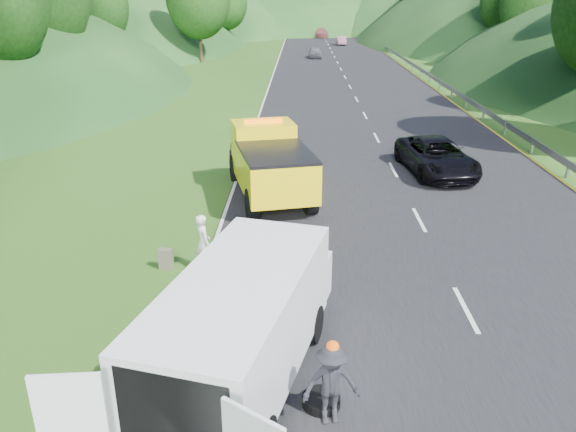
{
  "coord_description": "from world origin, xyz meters",
  "views": [
    {
      "loc": [
        -1.2,
        -14.32,
        7.41
      ],
      "look_at": [
        -1.54,
        1.03,
        1.3
      ],
      "focal_mm": 35.0,
      "sensor_mm": 36.0,
      "label": 1
    }
  ],
  "objects_px": {
    "white_van": "(244,322)",
    "suitcase": "(166,259)",
    "woman": "(205,270)",
    "child": "(290,286)",
    "spare_tire": "(321,406)",
    "worker": "(330,421)",
    "passing_suv": "(435,173)",
    "tow_truck": "(269,162)"
  },
  "relations": [
    {
      "from": "suitcase",
      "to": "spare_tire",
      "type": "bearing_deg",
      "value": -53.11
    },
    {
      "from": "white_van",
      "to": "child",
      "type": "bearing_deg",
      "value": 92.78
    },
    {
      "from": "suitcase",
      "to": "woman",
      "type": "bearing_deg",
      "value": -2.26
    },
    {
      "from": "white_van",
      "to": "passing_suv",
      "type": "relative_size",
      "value": 1.4
    },
    {
      "from": "white_van",
      "to": "woman",
      "type": "distance_m",
      "value": 5.38
    },
    {
      "from": "woman",
      "to": "child",
      "type": "distance_m",
      "value": 2.63
    },
    {
      "from": "white_van",
      "to": "suitcase",
      "type": "distance_m",
      "value": 5.78
    },
    {
      "from": "woman",
      "to": "suitcase",
      "type": "distance_m",
      "value": 1.16
    },
    {
      "from": "worker",
      "to": "suitcase",
      "type": "relative_size",
      "value": 2.67
    },
    {
      "from": "child",
      "to": "suitcase",
      "type": "bearing_deg",
      "value": -162.16
    },
    {
      "from": "tow_truck",
      "to": "child",
      "type": "relative_size",
      "value": 6.44
    },
    {
      "from": "tow_truck",
      "to": "worker",
      "type": "distance_m",
      "value": 12.72
    },
    {
      "from": "tow_truck",
      "to": "child",
      "type": "height_order",
      "value": "tow_truck"
    },
    {
      "from": "child",
      "to": "passing_suv",
      "type": "distance_m",
      "value": 12.1
    },
    {
      "from": "spare_tire",
      "to": "worker",
      "type": "bearing_deg",
      "value": -70.3
    },
    {
      "from": "woman",
      "to": "passing_suv",
      "type": "relative_size",
      "value": 0.31
    },
    {
      "from": "child",
      "to": "passing_suv",
      "type": "relative_size",
      "value": 0.2
    },
    {
      "from": "white_van",
      "to": "spare_tire",
      "type": "distance_m",
      "value": 2.2
    },
    {
      "from": "child",
      "to": "passing_suv",
      "type": "bearing_deg",
      "value": 91.4
    },
    {
      "from": "passing_suv",
      "to": "white_van",
      "type": "bearing_deg",
      "value": -123.52
    },
    {
      "from": "child",
      "to": "spare_tire",
      "type": "distance_m",
      "value": 4.82
    },
    {
      "from": "woman",
      "to": "worker",
      "type": "height_order",
      "value": "woman"
    },
    {
      "from": "suitcase",
      "to": "child",
      "type": "bearing_deg",
      "value": -14.45
    },
    {
      "from": "suitcase",
      "to": "spare_tire",
      "type": "distance_m",
      "value": 7.13
    },
    {
      "from": "spare_tire",
      "to": "suitcase",
      "type": "bearing_deg",
      "value": 126.89
    },
    {
      "from": "woman",
      "to": "white_van",
      "type": "bearing_deg",
      "value": 167.39
    },
    {
      "from": "white_van",
      "to": "child",
      "type": "xyz_separation_m",
      "value": [
        0.85,
        4.04,
        -1.4
      ]
    },
    {
      "from": "white_van",
      "to": "worker",
      "type": "xyz_separation_m",
      "value": [
        1.68,
        -1.15,
        -1.4
      ]
    },
    {
      "from": "passing_suv",
      "to": "child",
      "type": "bearing_deg",
      "value": -128.33
    },
    {
      "from": "suitcase",
      "to": "tow_truck",
      "type": "bearing_deg",
      "value": 67.54
    },
    {
      "from": "child",
      "to": "passing_suv",
      "type": "height_order",
      "value": "passing_suv"
    },
    {
      "from": "white_van",
      "to": "passing_suv",
      "type": "distance_m",
      "value": 16.13
    },
    {
      "from": "woman",
      "to": "passing_suv",
      "type": "xyz_separation_m",
      "value": [
        8.69,
        9.51,
        0.0
      ]
    },
    {
      "from": "tow_truck",
      "to": "white_van",
      "type": "xyz_separation_m",
      "value": [
        0.1,
        -11.37,
        0.03
      ]
    },
    {
      "from": "suitcase",
      "to": "passing_suv",
      "type": "height_order",
      "value": "passing_suv"
    },
    {
      "from": "tow_truck",
      "to": "woman",
      "type": "bearing_deg",
      "value": -117.19
    },
    {
      "from": "white_van",
      "to": "child",
      "type": "distance_m",
      "value": 4.36
    },
    {
      "from": "tow_truck",
      "to": "suitcase",
      "type": "relative_size",
      "value": 11.16
    },
    {
      "from": "child",
      "to": "worker",
      "type": "distance_m",
      "value": 5.26
    },
    {
      "from": "woman",
      "to": "passing_suv",
      "type": "bearing_deg",
      "value": -73.39
    },
    {
      "from": "child",
      "to": "suitcase",
      "type": "distance_m",
      "value": 3.73
    },
    {
      "from": "suitcase",
      "to": "passing_suv",
      "type": "xyz_separation_m",
      "value": [
        9.81,
        9.46,
        -0.31
      ]
    }
  ]
}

